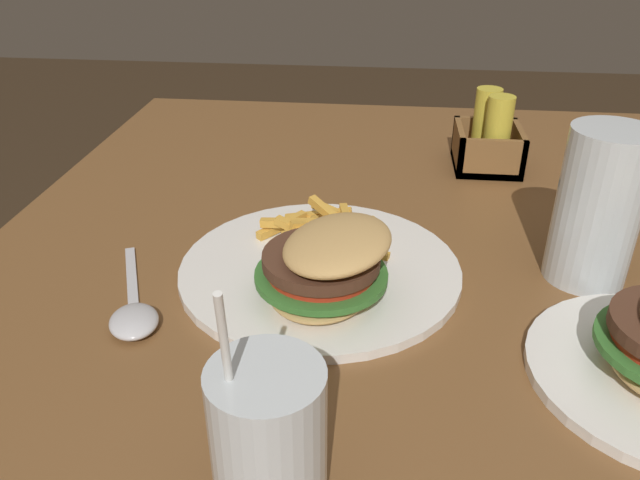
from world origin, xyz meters
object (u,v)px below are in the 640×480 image
object	(u,v)px
spoon	(134,317)
meal_plate_near	(323,265)
juice_glass	(269,446)
condiment_caddy	(489,140)
beer_glass	(598,209)

from	to	relation	value
spoon	meal_plate_near	bearing A→B (deg)	92.85
juice_glass	condiment_caddy	size ratio (longest dim) A/B	1.62
spoon	condiment_caddy	world-z (taller)	condiment_caddy
meal_plate_near	spoon	xyz separation A→B (m)	(0.08, -0.17, -0.02)
meal_plate_near	spoon	size ratio (longest dim) A/B	1.69
beer_glass	juice_glass	world-z (taller)	juice_glass
spoon	juice_glass	bearing A→B (deg)	19.37
meal_plate_near	juice_glass	bearing A→B (deg)	-1.59
condiment_caddy	spoon	bearing A→B (deg)	-41.31
spoon	condiment_caddy	size ratio (longest dim) A/B	1.58
meal_plate_near	spoon	world-z (taller)	meal_plate_near
beer_glass	condiment_caddy	distance (m)	0.30
beer_glass	meal_plate_near	bearing A→B (deg)	-79.61
meal_plate_near	beer_glass	size ratio (longest dim) A/B	1.83
juice_glass	spoon	world-z (taller)	juice_glass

